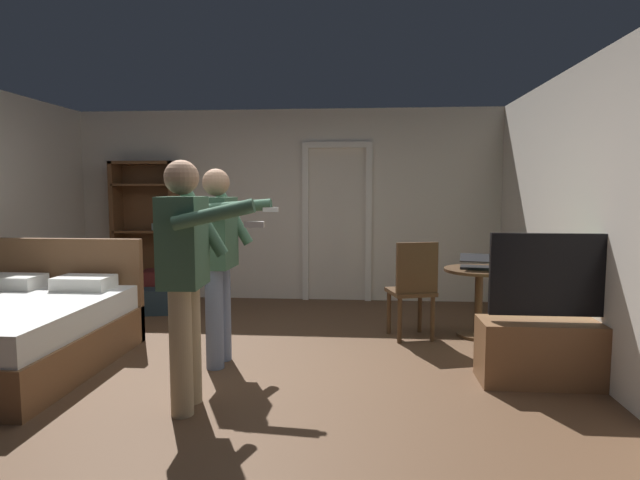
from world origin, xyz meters
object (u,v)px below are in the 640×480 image
Objects in this scene: bed at (10,332)px; side_table at (479,290)px; tv_flatscreen at (559,342)px; laptop at (477,264)px; wooden_chair at (413,286)px; person_blue_shirt at (186,268)px; suitcase_dark at (163,289)px; bookshelf at (147,226)px; bottle_on_table at (496,259)px; suitcase_small at (165,301)px; person_striped_shirt at (219,253)px.

bed is 2.69× the size of side_table.
tv_flatscreen is 3.09× the size of laptop.
wooden_chair is 2.51m from person_blue_shirt.
tv_flatscreen reaches higher than laptop.
person_blue_shirt is at bearing -69.82° from suitcase_dark.
bookshelf reaches higher than side_table.
bottle_on_table is 0.53× the size of suitcase_dark.
laptop reaches higher than suitcase_small.
wooden_chair is 1.94× the size of suitcase_dark.
suitcase_small is at bearing 114.25° from person_blue_shirt.
person_striped_shirt reaches higher than tv_flatscreen.
tv_flatscreen is 4.40m from suitcase_small.
suitcase_dark is at bearing -50.12° from bookshelf.
bottle_on_table is 0.87m from wooden_chair.
wooden_chair is 3.06m from suitcase_small.
laptop is at bearing 39.63° from person_blue_shirt.
bookshelf is 0.98m from suitcase_dark.
side_table is at bearing -20.03° from bookshelf.
bottle_on_table is at bearing -11.91° from laptop.
person_blue_shirt reaches higher than laptop.
bottle_on_table is 3.86m from suitcase_small.
suitcase_small is (-1.18, 1.77, -0.81)m from person_striped_shirt.
wooden_chair is 3.29m from suitcase_dark.
laptop is at bearing -23.22° from suitcase_small.
tv_flatscreen is (4.47, -0.01, 0.03)m from bed.
wooden_chair is 0.58× the size of person_blue_shirt.
person_striped_shirt reaches higher than suitcase_dark.
bookshelf reaches higher than person_striped_shirt.
bed is 2.37m from suitcase_dark.
bed is at bearing -164.18° from bottle_on_table.
laptop is (-0.04, -0.04, 0.28)m from side_table.
person_striped_shirt reaches higher than suitcase_small.
bottle_on_table is 4.06m from suitcase_dark.
person_striped_shirt is (-2.54, -0.98, 0.15)m from bottle_on_table.
bottle_on_table is at bearing 37.02° from person_blue_shirt.
suitcase_dark is 0.86× the size of suitcase_small.
bed is 4.48m from bottle_on_table.
wooden_chair is at bearing -168.22° from laptop.
laptop is at bearing -20.73° from bookshelf.
wooden_chair is at bearing -165.50° from side_table.
bed is at bearing -162.66° from side_table.
bottle_on_table reaches higher than side_table.
wooden_chair is at bearing 27.10° from person_striped_shirt.
tv_flatscreen is at bearing -75.81° from side_table.
tv_flatscreen is at bearing -73.69° from laptop.
bookshelf is at bearing 89.36° from bed.
bookshelf is at bearing 159.63° from bottle_on_table.
tv_flatscreen is 1.70× the size of side_table.
tv_flatscreen is 2.86m from person_blue_shirt.
wooden_chair is at bearing -25.71° from suitcase_dark.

